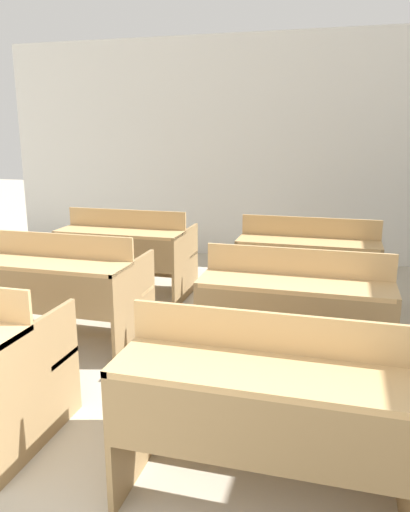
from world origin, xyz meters
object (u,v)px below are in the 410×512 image
Objects in this scene: bench_second_left at (59,285)px; bench_third_right at (308,262)px; bench_second_right at (296,308)px; bench_third_left at (127,250)px; bench_front_right at (266,400)px.

bench_second_left and bench_third_right have the same top height.
bench_second_left and bench_second_right have the same top height.
bench_second_right is at bearing -34.97° from bench_third_left.
bench_second_left is at bearing 179.22° from bench_second_right.
bench_front_right and bench_second_left have the same top height.
bench_second_right is 1.00× the size of bench_third_right.
bench_front_right is at bearing -35.28° from bench_second_left.
bench_third_right is at bearing 89.79° from bench_front_right.
bench_front_right is 1.00× the size of bench_third_right.
bench_front_right is 2.24m from bench_second_left.
bench_front_right is at bearing -90.73° from bench_second_right.
bench_second_right is 2.24m from bench_third_left.
bench_third_right is (-0.01, 1.30, 0.00)m from bench_second_right.
bench_front_right and bench_second_right have the same top height.
bench_front_right and bench_third_right have the same top height.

